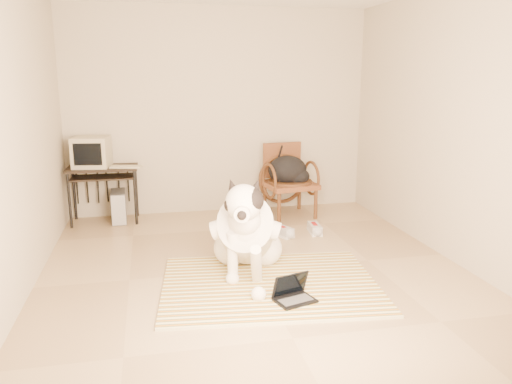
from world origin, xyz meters
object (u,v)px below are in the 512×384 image
object	(u,v)px
pc_tower	(119,206)
laptop	(293,294)
rattan_chair	(288,180)
computer_desk	(103,175)
dog	(247,233)
crt_monitor	(92,152)
backpack	(289,171)

from	to	relation	value
pc_tower	laptop	bearing A→B (deg)	-60.76
pc_tower	rattan_chair	xyz separation A→B (m)	(2.20, -0.13, 0.28)
computer_desk	rattan_chair	xyz separation A→B (m)	(2.37, -0.14, -0.14)
dog	computer_desk	size ratio (longest dim) A/B	1.64
laptop	pc_tower	world-z (taller)	pc_tower
dog	pc_tower	distance (m)	2.39
crt_monitor	pc_tower	world-z (taller)	crt_monitor
crt_monitor	rattan_chair	xyz separation A→B (m)	(2.48, -0.18, -0.43)
dog	crt_monitor	bearing A→B (deg)	126.82
dog	rattan_chair	xyz separation A→B (m)	(0.93, 1.89, 0.07)
laptop	computer_desk	world-z (taller)	computer_desk
dog	crt_monitor	world-z (taller)	crt_monitor
computer_desk	backpack	xyz separation A→B (m)	(2.36, -0.22, -0.00)
computer_desk	rattan_chair	bearing A→B (deg)	-3.50
computer_desk	pc_tower	world-z (taller)	computer_desk
laptop	crt_monitor	world-z (taller)	crt_monitor
laptop	computer_desk	bearing A→B (deg)	121.72
laptop	backpack	xyz separation A→B (m)	(0.67, 2.51, 0.53)
dog	backpack	distance (m)	2.04
pc_tower	backpack	distance (m)	2.24
dog	rattan_chair	bearing A→B (deg)	63.71
crt_monitor	laptop	bearing A→B (deg)	-56.89
laptop	dog	bearing A→B (deg)	110.00
dog	backpack	world-z (taller)	dog
pc_tower	backpack	xyz separation A→B (m)	(2.19, -0.21, 0.41)
crt_monitor	backpack	bearing A→B (deg)	-6.00
laptop	rattan_chair	bearing A→B (deg)	75.24
laptop	computer_desk	size ratio (longest dim) A/B	0.43
dog	rattan_chair	world-z (taller)	dog
rattan_chair	pc_tower	bearing A→B (deg)	176.68
pc_tower	rattan_chair	size ratio (longest dim) A/B	0.46
crt_monitor	pc_tower	distance (m)	0.76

